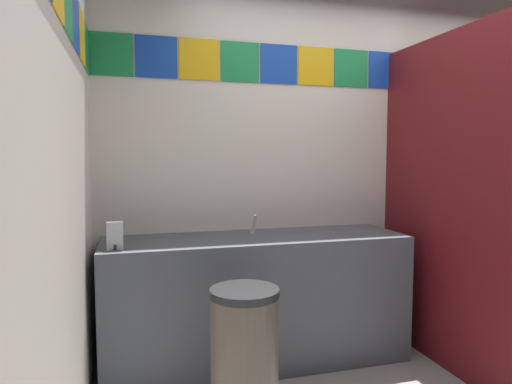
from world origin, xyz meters
TOP-DOWN VIEW (x-y plane):
  - wall_back at (-0.00, 1.44)m, footprint 3.71×0.09m
  - wall_side at (-1.89, -0.00)m, footprint 0.09×2.80m
  - vanity_counter at (-0.81, 1.11)m, footprint 1.98×0.59m
  - faucet_center at (-0.81, 1.20)m, footprint 0.04×0.10m
  - soap_dispenser at (-1.70, 0.93)m, footprint 0.09×0.09m
  - stall_divider at (0.51, 0.47)m, footprint 0.92×1.36m
  - toilet at (0.94, 0.91)m, footprint 0.39×0.49m
  - trash_bin at (-1.06, 0.46)m, footprint 0.36×0.36m

SIDE VIEW (x-z plane):
  - toilet at x=0.94m, z-range -0.07..0.67m
  - trash_bin at x=-1.06m, z-range 0.00..0.70m
  - vanity_counter at x=-0.81m, z-range 0.01..0.85m
  - faucet_center at x=-0.81m, z-range 0.83..0.97m
  - soap_dispenser at x=-1.70m, z-range 0.84..1.00m
  - stall_divider at x=0.51m, z-range 0.00..2.15m
  - wall_back at x=0.00m, z-range 0.01..2.76m
  - wall_side at x=-1.89m, z-range 0.01..2.76m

